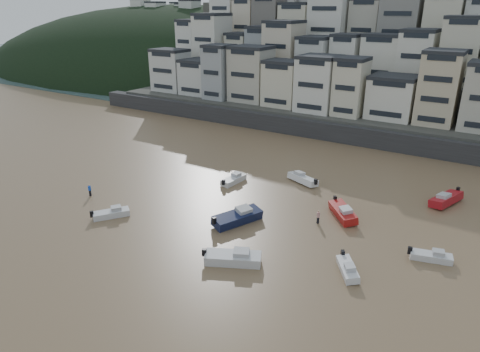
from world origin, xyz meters
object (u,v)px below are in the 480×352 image
Objects in this scene: boat_b at (348,268)px; boat_c at (237,216)px; boat_j at (111,212)px; person_pink at (318,217)px; person_blue at (90,190)px; boat_a at (233,256)px; boat_h at (303,178)px; boat_f at (234,178)px; boat_i at (446,198)px; boat_e at (343,211)px; boat_d at (431,255)px.

boat_b is 0.66× the size of boat_c.
boat_j is 26.09m from person_pink.
boat_b is 2.69× the size of person_blue.
boat_a reaches higher than boat_j.
person_blue reaches higher than boat_h.
person_pink reaches higher than boat_f.
boat_f is at bearing 96.72° from boat_a.
boat_c is at bearing 10.95° from person_blue.
boat_i is at bearing 132.34° from boat_b.
boat_f is (-17.92, 2.07, -0.16)m from boat_e.
boat_d is 0.89× the size of boat_f.
boat_d is 37.92m from boat_j.
boat_e is 1.23× the size of boat_f.
boat_j is at bearing -151.43° from person_pink.
boat_c is 1.55× the size of boat_d.
boat_a is 1.25× the size of boat_f.
boat_d is 44.58m from person_blue.
boat_c is 1.38× the size of boat_f.
boat_b is at bearing -47.06° from boat_j.
boat_h is at bearing 1.03° from boat_j.
boat_a reaches higher than boat_h.
person_pink is at bearing -103.87° from boat_f.
boat_j is at bearing -98.10° from boat_e.
person_pink is at bearing -71.67° from boat_e.
boat_f is at bearing 13.63° from boat_j.
boat_d is at bearing -57.30° from boat_c.
boat_a is 1.02× the size of boat_e.
boat_e is at bearing 161.05° from boat_h.
person_blue is (-43.82, -8.18, 0.25)m from boat_d.
boat_f is at bearing -154.65° from boat_b.
boat_a is at bearing -56.77° from boat_j.
boat_c is 12.98m from boat_f.
boat_f is 19.14m from boat_j.
person_blue is (-14.55, -14.87, 0.17)m from boat_f.
boat_e is at bearing -23.68° from boat_i.
boat_j is 2.82× the size of person_blue.
boat_c is 1.44× the size of boat_j.
person_pink is (15.94, -5.34, 0.17)m from boat_f.
boat_c is 16.16m from boat_j.
boat_c reaches higher than boat_a.
boat_j is 2.82× the size of person_pink.
boat_i is at bearing -17.63° from boat_j.
person_blue is at bearing -121.64° from boat_b.
boat_b is at bearing -18.45° from boat_e.
boat_h is (-9.07, 7.74, -0.09)m from boat_e.
boat_i is at bearing -24.07° from boat_c.
boat_c is 1.12× the size of boat_e.
boat_h reaches higher than boat_b.
boat_e is at bearing 168.53° from boat_b.
person_blue is 31.94m from person_pink.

